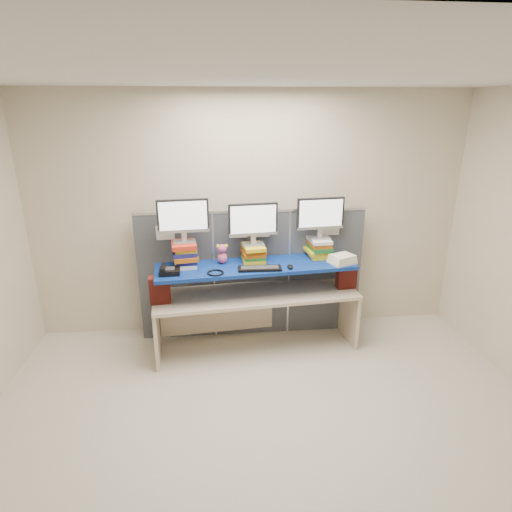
{
  "coord_description": "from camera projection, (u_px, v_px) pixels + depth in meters",
  "views": [
    {
      "loc": [
        -0.42,
        -2.81,
        2.63
      ],
      "look_at": [
        0.02,
        1.45,
        1.1
      ],
      "focal_mm": 30.0,
      "sensor_mm": 36.0,
      "label": 1
    }
  ],
  "objects": [
    {
      "name": "room",
      "position": [
        274.0,
        285.0,
        3.09
      ],
      "size": [
        5.0,
        4.0,
        2.8
      ],
      "color": "beige",
      "rests_on": "ground"
    },
    {
      "name": "keyboard",
      "position": [
        260.0,
        268.0,
        4.44
      ],
      "size": [
        0.45,
        0.16,
        0.03
      ],
      "rotation": [
        0.0,
        0.0,
        -0.02
      ],
      "color": "black",
      "rests_on": "blue_board"
    },
    {
      "name": "mouse",
      "position": [
        290.0,
        267.0,
        4.48
      ],
      "size": [
        0.1,
        0.13,
        0.03
      ],
      "primitive_type": "ellipsoid",
      "rotation": [
        0.0,
        0.0,
        0.4
      ],
      "color": "black",
      "rests_on": "blue_board"
    },
    {
      "name": "desk_phone",
      "position": [
        169.0,
        271.0,
        4.33
      ],
      "size": [
        0.21,
        0.19,
        0.09
      ],
      "rotation": [
        0.0,
        0.0,
        0.04
      ],
      "color": "black",
      "rests_on": "blue_board"
    },
    {
      "name": "headset",
      "position": [
        215.0,
        273.0,
        4.34
      ],
      "size": [
        0.22,
        0.22,
        0.02
      ],
      "primitive_type": "torus",
      "rotation": [
        0.0,
        0.0,
        0.32
      ],
      "color": "black",
      "rests_on": "blue_board"
    },
    {
      "name": "brick_pier_right",
      "position": [
        346.0,
        275.0,
        4.77
      ],
      "size": [
        0.22,
        0.13,
        0.29
      ],
      "primitive_type": "cube",
      "rotation": [
        0.0,
        0.0,
        0.09
      ],
      "color": "maroon",
      "rests_on": "desk"
    },
    {
      "name": "blue_board",
      "position": [
        256.0,
        266.0,
        4.58
      ],
      "size": [
        2.17,
        0.72,
        0.04
      ],
      "primitive_type": "cube",
      "rotation": [
        0.0,
        0.0,
        0.09
      ],
      "color": "navy",
      "rests_on": "brick_pier_left"
    },
    {
      "name": "book_stack_center",
      "position": [
        254.0,
        253.0,
        4.66
      ],
      "size": [
        0.26,
        0.33,
        0.19
      ],
      "color": "gold",
      "rests_on": "blue_board"
    },
    {
      "name": "book_stack_left",
      "position": [
        185.0,
        254.0,
        4.51
      ],
      "size": [
        0.3,
        0.33,
        0.26
      ],
      "color": "silver",
      "rests_on": "blue_board"
    },
    {
      "name": "brick_pier_left",
      "position": [
        160.0,
        290.0,
        4.41
      ],
      "size": [
        0.22,
        0.13,
        0.29
      ],
      "primitive_type": "cube",
      "rotation": [
        0.0,
        0.0,
        0.09
      ],
      "color": "maroon",
      "rests_on": "desk"
    },
    {
      "name": "binder_stack",
      "position": [
        342.0,
        259.0,
        4.61
      ],
      "size": [
        0.32,
        0.29,
        0.09
      ],
      "rotation": [
        0.0,
        0.0,
        0.4
      ],
      "color": "#EFEBCC",
      "rests_on": "blue_board"
    },
    {
      "name": "desk",
      "position": [
        256.0,
        304.0,
        4.73
      ],
      "size": [
        2.27,
        0.85,
        0.68
      ],
      "rotation": [
        0.0,
        0.0,
        0.09
      ],
      "color": "beige",
      "rests_on": "ground"
    },
    {
      "name": "book_stack_right",
      "position": [
        319.0,
        248.0,
        4.78
      ],
      "size": [
        0.28,
        0.33,
        0.22
      ],
      "color": "gold",
      "rests_on": "blue_board"
    },
    {
      "name": "cubicle_partition",
      "position": [
        252.0,
        273.0,
        4.96
      ],
      "size": [
        2.6,
        0.06,
        1.53
      ],
      "color": "#3F434A",
      "rests_on": "ground"
    },
    {
      "name": "monitor_center",
      "position": [
        253.0,
        222.0,
        4.53
      ],
      "size": [
        0.53,
        0.17,
        0.46
      ],
      "rotation": [
        0.0,
        0.0,
        0.09
      ],
      "color": "#99999D",
      "rests_on": "book_stack_center"
    },
    {
      "name": "monitor_left",
      "position": [
        183.0,
        218.0,
        4.38
      ],
      "size": [
        0.53,
        0.17,
        0.46
      ],
      "rotation": [
        0.0,
        0.0,
        0.09
      ],
      "color": "#99999D",
      "rests_on": "book_stack_left"
    },
    {
      "name": "monitor_right",
      "position": [
        320.0,
        216.0,
        4.66
      ],
      "size": [
        0.53,
        0.17,
        0.46
      ],
      "rotation": [
        0.0,
        0.0,
        0.09
      ],
      "color": "#99999D",
      "rests_on": "book_stack_right"
    },
    {
      "name": "plush_toy",
      "position": [
        222.0,
        254.0,
        4.58
      ],
      "size": [
        0.13,
        0.1,
        0.22
      ],
      "rotation": [
        0.0,
        0.0,
        0.13
      ],
      "color": "#D14F81",
      "rests_on": "blue_board"
    }
  ]
}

